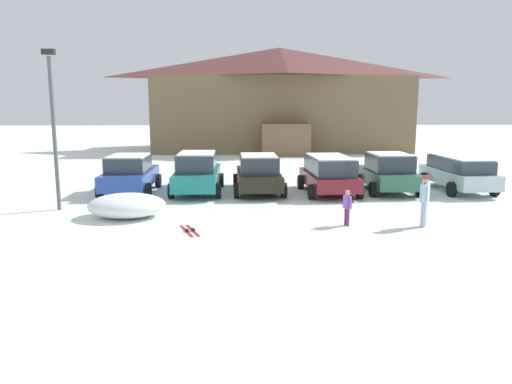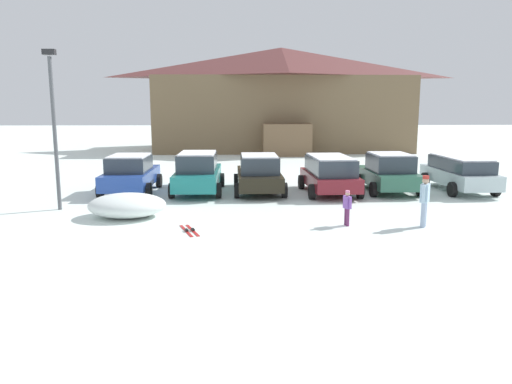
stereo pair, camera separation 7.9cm
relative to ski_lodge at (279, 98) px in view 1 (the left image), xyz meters
name	(u,v)px [view 1 (the left image)]	position (x,y,z in m)	size (l,w,h in m)	color
ground	(323,288)	(-1.61, -32.96, -4.31)	(160.00, 160.00, 0.00)	white
ski_lodge	(279,98)	(0.00, 0.00, 0.00)	(21.22, 11.78, 8.51)	brown
parked_blue_hatchback	(130,174)	(-8.27, -21.12, -3.46)	(2.25, 4.32, 1.69)	#26479F
parked_teal_hatchback	(197,172)	(-5.28, -21.15, -3.41)	(2.20, 4.80, 1.80)	#1B7A76
parked_black_sedan	(258,174)	(-2.57, -21.25, -3.46)	(2.29, 4.50, 1.70)	black
parked_maroon_van	(329,173)	(0.51, -21.63, -3.41)	(2.42, 4.29, 1.66)	maroon
parked_green_coupe	(388,173)	(3.23, -21.25, -3.44)	(2.33, 4.12, 1.74)	#2D614C
parked_silver_wagon	(458,172)	(6.49, -21.09, -3.45)	(2.25, 4.73, 1.57)	silver
skier_child_in_purple_jacket	(347,206)	(0.07, -27.45, -3.65)	(0.24, 0.42, 1.16)	#6B2D5C
skier_adult_in_blue_parka	(425,198)	(2.50, -27.68, -3.36)	(0.41, 0.55, 1.67)	#98ACCA
pair_of_skis	(190,230)	(-4.97, -28.00, -4.29)	(0.78, 1.52, 0.08)	red
lamp_post	(53,122)	(-10.15, -24.66, -1.05)	(0.44, 0.24, 5.81)	#515459
plowed_snow_pile	(127,205)	(-7.34, -25.98, -3.89)	(2.70, 2.16, 0.83)	white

